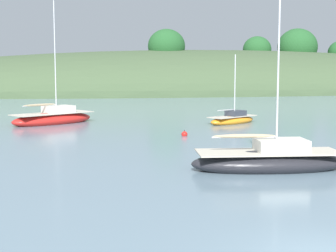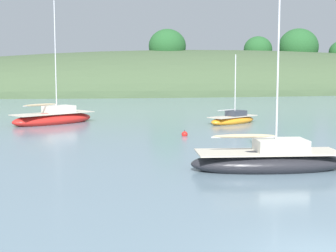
{
  "view_description": "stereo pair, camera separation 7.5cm",
  "coord_description": "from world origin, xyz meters",
  "px_view_note": "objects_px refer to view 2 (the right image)",
  "views": [
    {
      "loc": [
        -6.82,
        -11.58,
        4.89
      ],
      "look_at": [
        0.0,
        20.0,
        1.2
      ],
      "focal_mm": 54.69,
      "sensor_mm": 36.0,
      "label": 1
    },
    {
      "loc": [
        -6.74,
        -11.6,
        4.89
      ],
      "look_at": [
        0.0,
        20.0,
        1.2
      ],
      "focal_mm": 54.69,
      "sensor_mm": 36.0,
      "label": 2
    }
  ],
  "objects_px": {
    "sailboat_orange_cutter": "(233,120)",
    "sailboat_white_near": "(269,161)",
    "mooring_buoy_inner": "(185,134)",
    "sailboat_yellow_far": "(54,118)"
  },
  "relations": [
    {
      "from": "sailboat_white_near",
      "to": "sailboat_yellow_far",
      "type": "bearing_deg",
      "value": 113.93
    },
    {
      "from": "sailboat_white_near",
      "to": "mooring_buoy_inner",
      "type": "xyz_separation_m",
      "value": [
        -1.03,
        12.76,
        -0.32
      ]
    },
    {
      "from": "mooring_buoy_inner",
      "to": "sailboat_white_near",
      "type": "bearing_deg",
      "value": -85.4
    },
    {
      "from": "sailboat_yellow_far",
      "to": "sailboat_orange_cutter",
      "type": "height_order",
      "value": "sailboat_yellow_far"
    },
    {
      "from": "sailboat_white_near",
      "to": "sailboat_orange_cutter",
      "type": "bearing_deg",
      "value": 75.47
    },
    {
      "from": "sailboat_orange_cutter",
      "to": "sailboat_white_near",
      "type": "relative_size",
      "value": 0.71
    },
    {
      "from": "sailboat_orange_cutter",
      "to": "sailboat_white_near",
      "type": "xyz_separation_m",
      "value": [
        -5.21,
        -20.09,
        0.11
      ]
    },
    {
      "from": "sailboat_white_near",
      "to": "mooring_buoy_inner",
      "type": "distance_m",
      "value": 12.8
    },
    {
      "from": "sailboat_orange_cutter",
      "to": "sailboat_white_near",
      "type": "distance_m",
      "value": 20.76
    },
    {
      "from": "mooring_buoy_inner",
      "to": "sailboat_yellow_far",
      "type": "bearing_deg",
      "value": 131.51
    }
  ]
}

